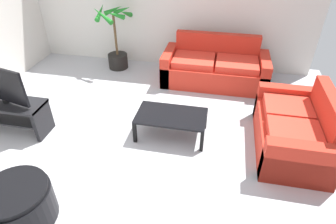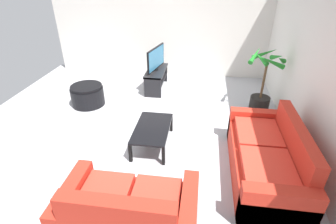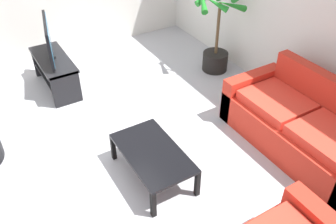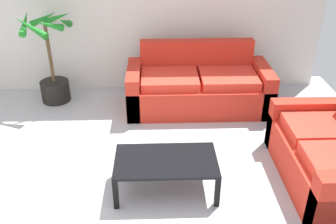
% 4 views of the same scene
% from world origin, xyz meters
% --- Properties ---
extents(ground_plane, '(6.60, 6.60, 0.00)m').
position_xyz_m(ground_plane, '(0.00, 0.00, 0.00)').
color(ground_plane, '#B2B2B7').
extents(wall_back, '(6.00, 0.06, 2.70)m').
position_xyz_m(wall_back, '(0.00, 3.00, 1.35)').
color(wall_back, silver).
rests_on(wall_back, ground).
extents(wall_left, '(0.06, 6.00, 2.70)m').
position_xyz_m(wall_left, '(-3.00, 0.00, 1.35)').
color(wall_left, silver).
rests_on(wall_left, ground).
extents(couch_main, '(2.01, 0.90, 0.90)m').
position_xyz_m(couch_main, '(1.06, 2.28, 0.30)').
color(couch_main, red).
rests_on(couch_main, ground).
extents(couch_loveseat, '(0.90, 1.55, 0.90)m').
position_xyz_m(couch_loveseat, '(2.28, 0.53, 0.30)').
color(couch_loveseat, red).
rests_on(couch_loveseat, ground).
extents(tv_stand, '(1.10, 0.45, 0.51)m').
position_xyz_m(tv_stand, '(-1.88, 0.10, 0.33)').
color(tv_stand, black).
rests_on(tv_stand, ground).
extents(tv, '(0.94, 0.25, 0.58)m').
position_xyz_m(tv, '(-1.87, 0.10, 0.81)').
color(tv, black).
rests_on(tv, tv_stand).
extents(coffee_table, '(1.03, 0.59, 0.37)m').
position_xyz_m(coffee_table, '(0.54, 0.47, 0.33)').
color(coffee_table, black).
rests_on(coffee_table, ground).
extents(potted_palm, '(0.75, 0.79, 1.35)m').
position_xyz_m(potted_palm, '(-1.06, 2.55, 0.52)').
color(potted_palm, black).
rests_on(potted_palm, ground).
extents(ottoman, '(0.73, 0.73, 0.47)m').
position_xyz_m(ottoman, '(-0.78, -1.30, 0.23)').
color(ottoman, black).
rests_on(ottoman, ground).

